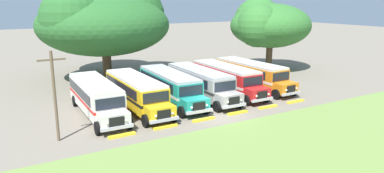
% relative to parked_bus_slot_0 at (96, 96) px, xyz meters
% --- Properties ---
extents(ground_plane, '(220.00, 220.00, 0.00)m').
position_rel_parked_bus_slot_0_xyz_m(ground_plane, '(8.69, -5.58, -1.58)').
color(ground_plane, slate).
extents(foreground_grass_strip, '(80.00, 11.71, 0.01)m').
position_rel_parked_bus_slot_0_xyz_m(foreground_grass_strip, '(8.69, -13.62, -1.58)').
color(foreground_grass_strip, olive).
rests_on(foreground_grass_strip, ground_plane).
extents(parked_bus_slot_0, '(2.97, 10.88, 2.82)m').
position_rel_parked_bus_slot_0_xyz_m(parked_bus_slot_0, '(0.00, 0.00, 0.00)').
color(parked_bus_slot_0, silver).
rests_on(parked_bus_slot_0, ground_plane).
extents(parked_bus_slot_1, '(2.83, 10.86, 2.82)m').
position_rel_parked_bus_slot_0_xyz_m(parked_bus_slot_1, '(3.55, -0.19, 0.00)').
color(parked_bus_slot_1, yellow).
rests_on(parked_bus_slot_1, ground_plane).
extents(parked_bus_slot_2, '(3.15, 10.90, 2.82)m').
position_rel_parked_bus_slot_0_xyz_m(parked_bus_slot_2, '(7.15, 0.27, 0.00)').
color(parked_bus_slot_2, teal).
rests_on(parked_bus_slot_2, ground_plane).
extents(parked_bus_slot_3, '(2.94, 10.87, 2.82)m').
position_rel_parked_bus_slot_0_xyz_m(parked_bus_slot_3, '(10.46, 0.12, 0.00)').
color(parked_bus_slot_3, '#9E9993').
rests_on(parked_bus_slot_3, ground_plane).
extents(parked_bus_slot_4, '(2.89, 10.86, 2.82)m').
position_rel_parked_bus_slot_0_xyz_m(parked_bus_slot_4, '(13.83, 0.39, 0.00)').
color(parked_bus_slot_4, red).
rests_on(parked_bus_slot_4, ground_plane).
extents(parked_bus_slot_5, '(2.89, 10.87, 2.82)m').
position_rel_parked_bus_slot_0_xyz_m(parked_bus_slot_5, '(17.47, 0.66, 0.00)').
color(parked_bus_slot_5, orange).
rests_on(parked_bus_slot_5, ground_plane).
extents(curb_wheelstop_0, '(2.00, 0.36, 0.15)m').
position_rel_parked_bus_slot_0_xyz_m(curb_wheelstop_0, '(0.07, -6.00, -1.51)').
color(curb_wheelstop_0, yellow).
rests_on(curb_wheelstop_0, ground_plane).
extents(curb_wheelstop_1, '(2.00, 0.36, 0.15)m').
position_rel_parked_bus_slot_0_xyz_m(curb_wheelstop_1, '(3.52, -6.00, -1.51)').
color(curb_wheelstop_1, yellow).
rests_on(curb_wheelstop_1, ground_plane).
extents(curb_wheelstop_2, '(2.00, 0.36, 0.15)m').
position_rel_parked_bus_slot_0_xyz_m(curb_wheelstop_2, '(6.97, -6.00, -1.51)').
color(curb_wheelstop_2, yellow).
rests_on(curb_wheelstop_2, ground_plane).
extents(curb_wheelstop_3, '(2.00, 0.36, 0.15)m').
position_rel_parked_bus_slot_0_xyz_m(curb_wheelstop_3, '(10.42, -6.00, -1.51)').
color(curb_wheelstop_3, yellow).
rests_on(curb_wheelstop_3, ground_plane).
extents(curb_wheelstop_4, '(2.00, 0.36, 0.15)m').
position_rel_parked_bus_slot_0_xyz_m(curb_wheelstop_4, '(13.87, -6.00, -1.51)').
color(curb_wheelstop_4, yellow).
rests_on(curb_wheelstop_4, ground_plane).
extents(curb_wheelstop_5, '(2.00, 0.36, 0.15)m').
position_rel_parked_bus_slot_0_xyz_m(curb_wheelstop_5, '(17.32, -6.00, -1.51)').
color(curb_wheelstop_5, yellow).
rests_on(curb_wheelstop_5, ground_plane).
extents(broad_shade_tree, '(16.27, 17.05, 12.25)m').
position_rel_parked_bus_slot_0_xyz_m(broad_shade_tree, '(5.32, 14.75, 5.40)').
color(broad_shade_tree, brown).
rests_on(broad_shade_tree, ground_plane).
extents(secondary_tree, '(11.60, 11.17, 9.86)m').
position_rel_parked_bus_slot_0_xyz_m(secondary_tree, '(26.07, 8.14, 4.57)').
color(secondary_tree, brown).
rests_on(secondary_tree, ground_plane).
extents(utility_pole, '(1.80, 0.20, 6.26)m').
position_rel_parked_bus_slot_0_xyz_m(utility_pole, '(-3.99, -4.55, 1.79)').
color(utility_pole, brown).
rests_on(utility_pole, ground_plane).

